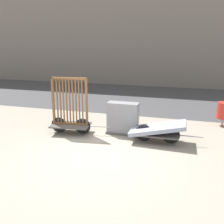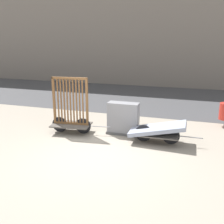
% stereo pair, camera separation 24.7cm
% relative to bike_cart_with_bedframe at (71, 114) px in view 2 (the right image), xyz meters
% --- Properties ---
extents(ground_plane, '(60.00, 60.00, 0.00)m').
position_rel_bike_cart_with_bedframe_xyz_m(ground_plane, '(1.44, -1.50, -0.66)').
color(ground_plane, gray).
extents(road_strip, '(56.00, 7.31, 0.01)m').
position_rel_bike_cart_with_bedframe_xyz_m(road_strip, '(1.44, 6.28, -0.65)').
color(road_strip, '#424244').
rests_on(road_strip, ground_plane).
extents(building_facade, '(48.00, 4.00, 10.37)m').
position_rel_bike_cart_with_bedframe_xyz_m(building_facade, '(1.44, 11.94, 4.53)').
color(building_facade, slate).
rests_on(building_facade, ground_plane).
extents(bike_cart_with_bedframe, '(2.01, 0.92, 1.90)m').
position_rel_bike_cart_with_bedframe_xyz_m(bike_cart_with_bedframe, '(0.00, 0.00, 0.00)').
color(bike_cart_with_bedframe, '#4C4742').
rests_on(bike_cart_with_bedframe, ground_plane).
extents(bike_cart_with_mattress, '(2.19, 0.87, 0.69)m').
position_rel_bike_cart_with_bedframe_xyz_m(bike_cart_with_mattress, '(2.89, -0.00, -0.25)').
color(bike_cart_with_mattress, '#4C4742').
rests_on(bike_cart_with_mattress, ground_plane).
extents(utility_cabinet, '(1.08, 0.46, 1.07)m').
position_rel_bike_cart_with_bedframe_xyz_m(utility_cabinet, '(1.69, 0.44, -0.16)').
color(utility_cabinet, '#4C4C4C').
rests_on(utility_cabinet, ground_plane).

